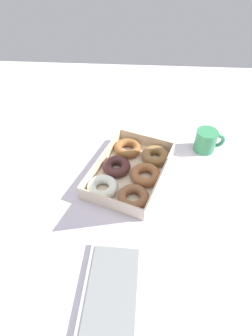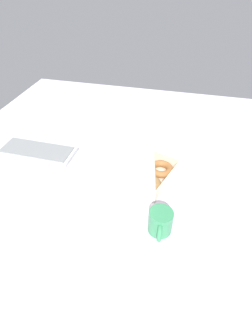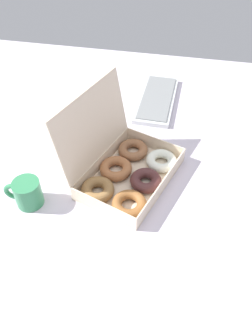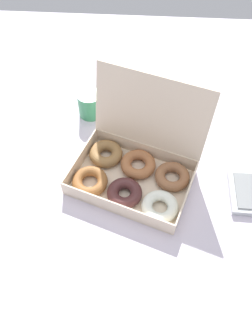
# 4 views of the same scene
# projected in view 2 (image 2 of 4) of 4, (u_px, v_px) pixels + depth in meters

# --- Properties ---
(ground_plane) EXTENTS (1.80, 1.80, 0.02)m
(ground_plane) POSITION_uv_depth(u_px,v_px,m) (135.00, 178.00, 1.10)
(ground_plane) COLOR silver
(donut_box) EXTENTS (0.40, 0.36, 0.27)m
(donut_box) POSITION_uv_depth(u_px,v_px,m) (131.00, 167.00, 1.09)
(donut_box) COLOR beige
(donut_box) RESTS_ON ground_plane
(keyboard) EXTENTS (0.36, 0.15, 0.02)m
(keyboard) POSITION_uv_depth(u_px,v_px,m) (37.00, 151.00, 1.21)
(keyboard) COLOR #B9BEC0
(keyboard) RESTS_ON ground_plane
(coffee_mug) EXTENTS (0.08, 0.11, 0.09)m
(coffee_mug) POSITION_uv_depth(u_px,v_px,m) (160.00, 222.00, 0.85)
(coffee_mug) COLOR #348354
(coffee_mug) RESTS_ON ground_plane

